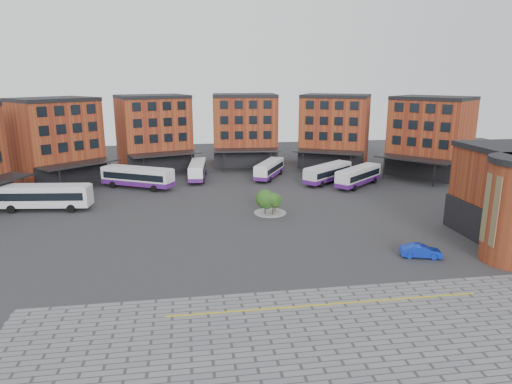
{
  "coord_description": "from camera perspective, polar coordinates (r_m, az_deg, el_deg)",
  "views": [
    {
      "loc": [
        -8.89,
        -46.53,
        18.08
      ],
      "look_at": [
        -0.51,
        8.29,
        4.0
      ],
      "focal_mm": 32.0,
      "sensor_mm": 36.0,
      "label": 1
    }
  ],
  "objects": [
    {
      "name": "bus_f",
      "position": [
        79.11,
        12.68,
        1.97
      ],
      "size": [
        10.32,
        9.5,
        3.22
      ],
      "rotation": [
        0.0,
        0.0,
        -0.85
      ],
      "color": "silver",
      "rests_on": "ground"
    },
    {
      "name": "paving_zone",
      "position": [
        32.36,
        13.43,
        -20.14
      ],
      "size": [
        50.0,
        22.0,
        0.02
      ],
      "primitive_type": "cube",
      "color": "slate",
      "rests_on": "ground"
    },
    {
      "name": "bus_a",
      "position": [
        69.57,
        -24.97,
        -0.38
      ],
      "size": [
        12.84,
        4.35,
        3.56
      ],
      "rotation": [
        0.0,
        0.0,
        1.45
      ],
      "color": "silver",
      "rests_on": "ground"
    },
    {
      "name": "main_building",
      "position": [
        85.57,
        -5.91,
        6.88
      ],
      "size": [
        94.14,
        42.48,
        14.6
      ],
      "color": "brown",
      "rests_on": "ground"
    },
    {
      "name": "tree_island",
      "position": [
        61.29,
        1.68,
        -1.11
      ],
      "size": [
        4.4,
        4.4,
        3.48
      ],
      "color": "gray",
      "rests_on": "ground"
    },
    {
      "name": "bus_b",
      "position": [
        78.12,
        -14.59,
        1.83
      ],
      "size": [
        12.34,
        8.52,
        3.52
      ],
      "rotation": [
        0.0,
        0.0,
        1.07
      ],
      "color": "silver",
      "rests_on": "ground"
    },
    {
      "name": "ground",
      "position": [
        50.71,
        1.99,
        -6.65
      ],
      "size": [
        160.0,
        160.0,
        0.0
      ],
      "primitive_type": "plane",
      "color": "#28282B",
      "rests_on": "ground"
    },
    {
      "name": "blue_car",
      "position": [
        50.16,
        19.92,
        -6.96
      ],
      "size": [
        4.33,
        2.49,
        1.35
      ],
      "primitive_type": "imported",
      "rotation": [
        0.0,
        0.0,
        1.3
      ],
      "color": "#0D29B2",
      "rests_on": "ground"
    },
    {
      "name": "bus_e",
      "position": [
        80.65,
        8.98,
        2.38
      ],
      "size": [
        10.47,
        9.27,
        3.21
      ],
      "rotation": [
        0.0,
        0.0,
        -0.88
      ],
      "color": "silver",
      "rests_on": "ground"
    },
    {
      "name": "bus_c",
      "position": [
        83.07,
        -7.34,
        2.74
      ],
      "size": [
        3.55,
        11.24,
        3.11
      ],
      "rotation": [
        0.0,
        0.0,
        -0.09
      ],
      "color": "white",
      "rests_on": "ground"
    },
    {
      "name": "bus_d",
      "position": [
        83.41,
        1.67,
        2.88
      ],
      "size": [
        7.19,
        10.76,
        3.05
      ],
      "rotation": [
        0.0,
        0.0,
        -0.48
      ],
      "color": "white",
      "rests_on": "ground"
    },
    {
      "name": "yellow_line",
      "position": [
        38.77,
        8.93,
        -13.69
      ],
      "size": [
        26.0,
        0.15,
        0.02
      ],
      "primitive_type": "cube",
      "color": "gold",
      "rests_on": "paving_zone"
    }
  ]
}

